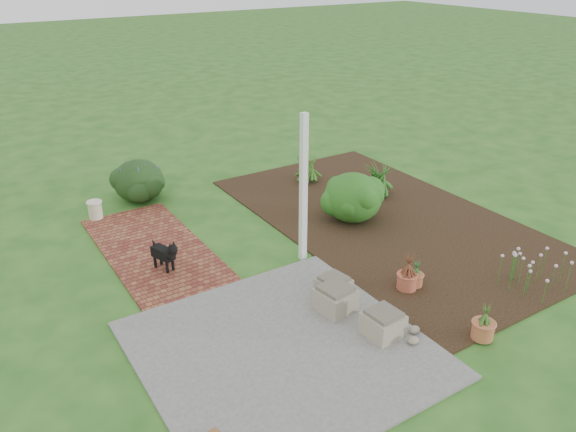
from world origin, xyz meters
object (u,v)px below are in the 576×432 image
black_dog (165,253)px  stone_trough_near (383,324)px  cream_ceramic_urn (95,210)px  evergreen_shrub (353,196)px

black_dog → stone_trough_near: bearing=-79.9°
black_dog → cream_ceramic_urn: size_ratio=1.67×
black_dog → evergreen_shrub: size_ratio=0.52×
stone_trough_near → black_dog: (-1.81, 3.14, 0.15)m
black_dog → evergreen_shrub: bearing=-21.1°
stone_trough_near → black_dog: size_ratio=0.81×
evergreen_shrub → stone_trough_near: bearing=-121.9°
stone_trough_near → cream_ceramic_urn: bearing=111.5°
stone_trough_near → cream_ceramic_urn: cream_ceramic_urn is taller
black_dog → cream_ceramic_urn: black_dog is taller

